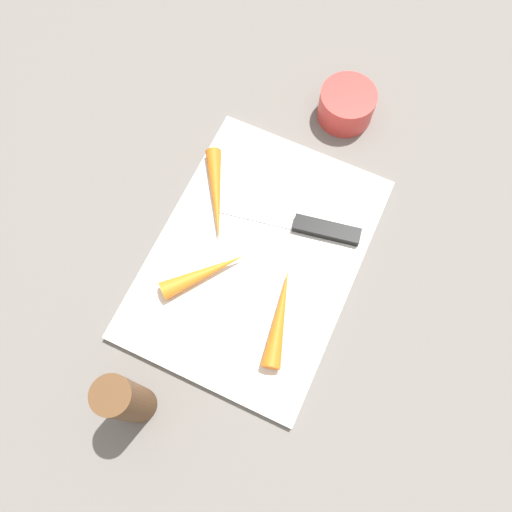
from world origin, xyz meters
TOP-DOWN VIEW (x-y plane):
  - ground_plane at (0.00, 0.00)m, footprint 1.40×1.40m
  - cutting_board at (0.00, 0.00)m, footprint 0.36×0.26m
  - knife at (-0.07, 0.06)m, footprint 0.06×0.20m
  - carrot_longest at (-0.05, -0.08)m, footprint 0.13×0.09m
  - carrot_shortest at (0.05, -0.05)m, footprint 0.11×0.09m
  - carrot_medium at (0.06, 0.06)m, footprint 0.13×0.06m
  - small_bowl at (-0.26, 0.02)m, footprint 0.08×0.08m
  - pepper_grinder at (0.23, -0.05)m, footprint 0.04×0.04m

SIDE VIEW (x-z plane):
  - ground_plane at x=0.00m, z-range 0.00..0.00m
  - cutting_board at x=0.00m, z-range 0.00..0.01m
  - knife at x=-0.07m, z-range 0.01..0.02m
  - carrot_longest at x=-0.05m, z-range 0.01..0.03m
  - carrot_shortest at x=0.05m, z-range 0.01..0.04m
  - carrot_medium at x=0.06m, z-range 0.01..0.04m
  - small_bowl at x=-0.26m, z-range 0.00..0.05m
  - pepper_grinder at x=0.23m, z-range 0.00..0.14m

